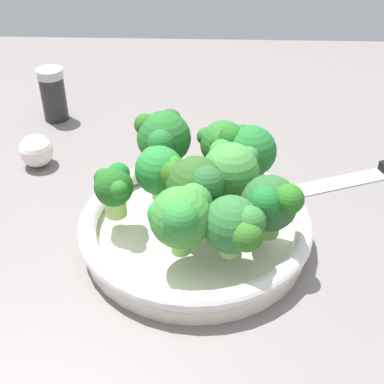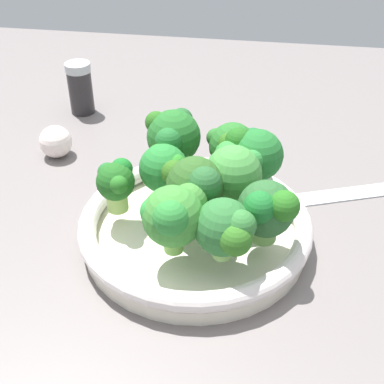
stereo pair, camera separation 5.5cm
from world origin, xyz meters
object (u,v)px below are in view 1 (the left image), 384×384
Objects in this scene: broccoli_floret_5 at (271,204)px; garlic_bulb at (36,151)px; broccoli_floret_6 at (114,187)px; broccoli_floret_3 at (163,137)px; broccoli_floret_4 at (181,216)px; broccoli_floret_1 at (235,226)px; knife at (383,171)px; broccoli_floret_7 at (225,143)px; broccoli_floret_0 at (161,170)px; pepper_shaker at (53,94)px; bowl at (192,227)px; broccoli_floret_8 at (247,151)px; broccoli_floret_2 at (195,185)px; broccoli_floret_9 at (230,169)px.

garlic_bulb is (-29.72, 18.23, -5.39)cm from broccoli_floret_5.
broccoli_floret_5 is at bearing -10.39° from broccoli_floret_6.
broccoli_floret_3 is 1.04× the size of broccoli_floret_4.
broccoli_floret_1 reaches higher than knife.
broccoli_floret_3 is 1.32× the size of broccoli_floret_6.
broccoli_floret_5 reaches higher than broccoli_floret_7.
broccoli_floret_0 is 31.61cm from knife.
bowl is at bearing -51.87° from pepper_shaker.
broccoli_floret_6 is at bearing -156.58° from broccoli_floret_8.
broccoli_floret_7 is at bearing 70.55° from broccoli_floret_2.
broccoli_floret_2 reaches higher than broccoli_floret_5.
broccoli_floret_4 is (2.80, -9.07, 0.73)cm from broccoli_floret_0.
broccoli_floret_0 is 5.94cm from broccoli_floret_3.
garlic_bulb is (-25.39, 6.38, -5.42)cm from broccoli_floret_7.
broccoli_floret_3 is at bearing 64.02° from broccoli_floret_6.
bowl is 3.54× the size of broccoli_floret_4.
broccoli_floret_7 is 0.28× the size of knife.
broccoli_floret_0 is 1.11× the size of broccoli_floret_6.
broccoli_floret_8 is 1.66× the size of garlic_bulb.
broccoli_floret_4 is 0.96× the size of broccoli_floret_8.
broccoli_floret_6 is 0.80× the size of broccoli_floret_7.
bowl is 26.52cm from garlic_bulb.
garlic_bulb is 0.55× the size of pepper_shaker.
garlic_bulb is (-22.12, 15.62, -5.70)cm from broccoli_floret_2.
broccoli_floret_9 reaches higher than garlic_bulb.
bowl is 3.40× the size of broccoli_floret_3.
broccoli_floret_2 is 1.61× the size of garlic_bulb.
broccoli_floret_8 is at bearing 57.33° from broccoli_floret_9.
broccoli_floret_0 is 0.87× the size of broccoli_floret_2.
broccoli_floret_4 and broccoli_floret_9 have the same top height.
garlic_bulb is at bearing 146.61° from broccoli_floret_0.
broccoli_floret_8 reaches higher than garlic_bulb.
broccoli_floret_4 is 41.35cm from pepper_shaker.
bowl is 4.49× the size of broccoli_floret_6.
broccoli_floret_9 is (4.77, 8.77, -0.18)cm from broccoli_floret_4.
broccoli_floret_9 reaches higher than broccoli_floret_7.
broccoli_floret_4 reaches higher than knife.
broccoli_floret_3 is at bearing -169.21° from knife.
pepper_shaker is at bearing 142.54° from broccoli_floret_7.
broccoli_floret_3 is at bearing 101.31° from broccoli_floret_4.
bowl is at bearing 82.40° from broccoli_floret_4.
broccoli_floret_6 is at bearing 177.61° from broccoli_floret_2.
broccoli_floret_8 is at bearing 101.74° from broccoli_floret_5.
broccoli_floret_1 is 30.31cm from knife.
broccoli_floret_7 is at bearing 132.00° from broccoli_floret_8.
broccoli_floret_5 is 12.63cm from broccoli_floret_7.
broccoli_floret_3 is at bearing 112.71° from bowl.
broccoli_floret_6 is (-4.66, -3.28, -0.14)cm from broccoli_floret_0.
pepper_shaker is (-30.65, 32.02, -3.44)cm from broccoli_floret_5.
broccoli_floret_2 reaches higher than bowl.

